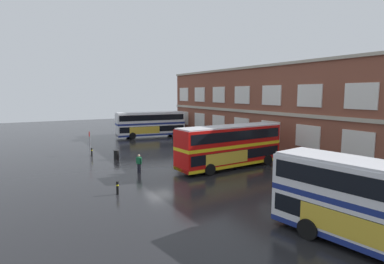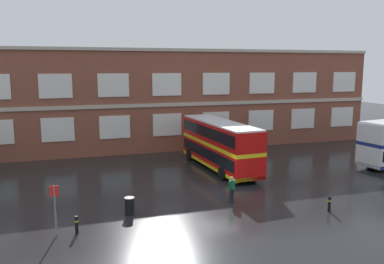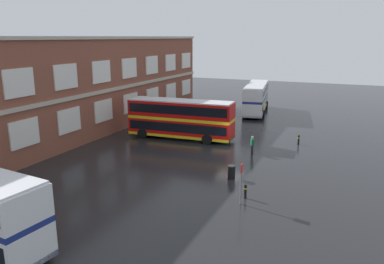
{
  "view_description": "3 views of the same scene",
  "coord_description": "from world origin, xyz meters",
  "views": [
    {
      "loc": [
        26.08,
        -11.41,
        7.18
      ],
      "look_at": [
        2.27,
        2.14,
        3.71
      ],
      "focal_mm": 29.01,
      "sensor_mm": 36.0,
      "label": 1
    },
    {
      "loc": [
        -9.98,
        -25.01,
        8.72
      ],
      "look_at": [
        -1.86,
        0.53,
        4.29
      ],
      "focal_mm": 37.45,
      "sensor_mm": 36.0,
      "label": 2
    },
    {
      "loc": [
        -32.59,
        -10.28,
        10.39
      ],
      "look_at": [
        -2.4,
        2.85,
        2.14
      ],
      "focal_mm": 35.62,
      "sensor_mm": 36.0,
      "label": 3
    }
  ],
  "objects": [
    {
      "name": "double_decker_far",
      "position": [
        19.34,
        2.51,
        2.15
      ],
      "size": [
        11.27,
        4.26,
        4.07
      ],
      "color": "silver",
      "rests_on": "ground"
    },
    {
      "name": "brick_terminal_building",
      "position": [
        -0.23,
        17.98,
        5.08
      ],
      "size": [
        47.37,
        8.19,
        10.45
      ],
      "color": "brown",
      "rests_on": "ground"
    },
    {
      "name": "safety_bollard_west",
      "position": [
        -9.73,
        -4.18,
        0.49
      ],
      "size": [
        0.19,
        0.19,
        0.95
      ],
      "color": "black",
      "rests_on": "ground"
    },
    {
      "name": "station_litter_bin",
      "position": [
        -6.64,
        -2.23,
        0.52
      ],
      "size": [
        0.6,
        0.6,
        1.03
      ],
      "color": "black",
      "rests_on": "ground"
    },
    {
      "name": "bus_stand_flag",
      "position": [
        -10.74,
        -4.16,
        1.64
      ],
      "size": [
        0.44,
        0.1,
        2.7
      ],
      "color": "slate",
      "rests_on": "ground"
    },
    {
      "name": "safety_bollard_east",
      "position": [
        4.95,
        -5.48,
        0.49
      ],
      "size": [
        0.19,
        0.19,
        0.95
      ],
      "color": "black",
      "rests_on": "ground"
    },
    {
      "name": "double_decker_middle",
      "position": [
        2.42,
        6.22,
        2.15
      ],
      "size": [
        3.38,
        11.14,
        4.07
      ],
      "color": "red",
      "rests_on": "ground"
    },
    {
      "name": "waiting_passenger",
      "position": [
        0.01,
        -2.07,
        0.93
      ],
      "size": [
        0.6,
        0.41,
        1.7
      ],
      "color": "black",
      "rests_on": "ground"
    },
    {
      "name": "ground_plane",
      "position": [
        0.0,
        2.0,
        0.0
      ],
      "size": [
        120.0,
        120.0,
        0.0
      ],
      "primitive_type": "plane",
      "color": "black"
    }
  ]
}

